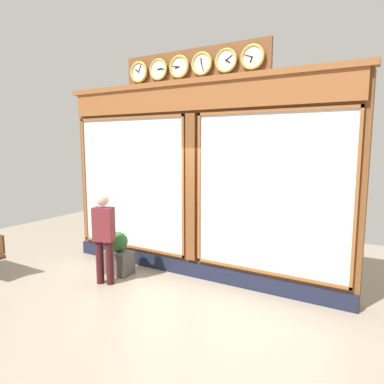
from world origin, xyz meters
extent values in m
plane|color=gray|center=(0.00, 2.80, 0.00)|extent=(14.00, 14.00, 0.00)
cube|color=brown|center=(0.00, -0.15, 1.83)|extent=(5.94, 0.30, 3.65)
cube|color=#191E33|center=(0.00, 0.02, 0.14)|extent=(5.94, 0.08, 0.28)
cube|color=brown|center=(0.00, 0.04, 3.42)|extent=(5.83, 0.08, 0.46)
cube|color=brown|center=(0.00, 0.02, 3.70)|extent=(6.06, 0.20, 0.10)
cube|color=silver|center=(-1.51, 0.01, 1.74)|extent=(2.62, 0.02, 2.69)
cube|color=brown|center=(-1.51, 0.04, 3.11)|extent=(2.72, 0.04, 0.05)
cube|color=brown|center=(-1.51, 0.04, 0.37)|extent=(2.72, 0.04, 0.05)
cube|color=brown|center=(-2.85, 0.04, 1.74)|extent=(0.05, 0.04, 2.79)
cube|color=brown|center=(-0.18, 0.04, 1.74)|extent=(0.05, 0.04, 2.79)
cube|color=silver|center=(1.51, 0.01, 1.74)|extent=(2.62, 0.02, 2.69)
cube|color=brown|center=(1.51, 0.04, 3.11)|extent=(2.72, 0.04, 0.05)
cube|color=brown|center=(1.51, 0.04, 0.37)|extent=(2.72, 0.04, 0.05)
cube|color=brown|center=(2.85, 0.04, 1.74)|extent=(0.05, 0.04, 2.79)
cube|color=brown|center=(0.18, 0.04, 1.74)|extent=(0.05, 0.04, 2.79)
cube|color=brown|center=(0.00, 0.03, 1.74)|extent=(0.20, 0.10, 2.79)
cube|color=brown|center=(0.00, -0.02, 3.98)|extent=(2.96, 0.06, 0.60)
cylinder|color=silver|center=(-1.18, 0.06, 3.98)|extent=(0.33, 0.02, 0.33)
torus|color=gold|center=(-1.18, 0.06, 3.98)|extent=(0.41, 0.05, 0.41)
cube|color=black|center=(-1.16, 0.07, 3.94)|extent=(0.05, 0.01, 0.09)
cube|color=black|center=(-1.11, 0.07, 4.01)|extent=(0.14, 0.01, 0.06)
sphere|color=black|center=(-1.18, 0.08, 3.98)|extent=(0.02, 0.02, 0.02)
cylinder|color=silver|center=(-0.71, 0.06, 3.98)|extent=(0.33, 0.02, 0.33)
torus|color=gold|center=(-0.71, 0.06, 3.98)|extent=(0.41, 0.05, 0.41)
cube|color=black|center=(-0.75, 0.07, 3.96)|extent=(0.09, 0.01, 0.06)
cube|color=black|center=(-0.77, 0.07, 4.02)|extent=(0.13, 0.01, 0.08)
sphere|color=black|center=(-0.71, 0.08, 3.98)|extent=(0.02, 0.02, 0.02)
cylinder|color=silver|center=(-0.24, 0.06, 3.98)|extent=(0.33, 0.02, 0.33)
torus|color=gold|center=(-0.24, 0.06, 3.98)|extent=(0.41, 0.05, 0.41)
cube|color=black|center=(-0.23, 0.07, 4.03)|extent=(0.03, 0.01, 0.09)
cube|color=black|center=(-0.26, 0.07, 3.91)|extent=(0.05, 0.01, 0.14)
sphere|color=black|center=(-0.24, 0.08, 3.98)|extent=(0.02, 0.02, 0.02)
cylinder|color=silver|center=(0.24, 0.06, 3.98)|extent=(0.33, 0.02, 0.33)
torus|color=gold|center=(0.24, 0.06, 3.98)|extent=(0.42, 0.06, 0.42)
cube|color=black|center=(0.28, 0.07, 3.97)|extent=(0.09, 0.01, 0.04)
cube|color=black|center=(0.31, 0.07, 3.99)|extent=(0.14, 0.01, 0.03)
sphere|color=black|center=(0.24, 0.08, 3.98)|extent=(0.02, 0.02, 0.02)
cylinder|color=silver|center=(0.71, 0.06, 3.98)|extent=(0.33, 0.02, 0.33)
torus|color=gold|center=(0.71, 0.06, 3.98)|extent=(0.41, 0.04, 0.41)
cube|color=black|center=(0.66, 0.07, 3.99)|extent=(0.09, 0.01, 0.03)
cube|color=black|center=(0.64, 0.07, 3.98)|extent=(0.14, 0.01, 0.02)
sphere|color=black|center=(0.71, 0.08, 3.98)|extent=(0.02, 0.02, 0.02)
cylinder|color=silver|center=(1.18, 0.06, 3.98)|extent=(0.33, 0.02, 0.33)
torus|color=gold|center=(1.18, 0.06, 3.98)|extent=(0.42, 0.06, 0.42)
cube|color=black|center=(1.22, 0.07, 4.01)|extent=(0.08, 0.01, 0.07)
cube|color=black|center=(1.15, 0.07, 4.05)|extent=(0.08, 0.01, 0.13)
sphere|color=black|center=(1.18, 0.08, 3.98)|extent=(0.02, 0.02, 0.02)
cylinder|color=#3A1316|center=(1.30, 1.17, 0.41)|extent=(0.14, 0.14, 0.82)
cylinder|color=#3A1316|center=(1.11, 1.10, 0.41)|extent=(0.14, 0.14, 0.82)
cube|color=maroon|center=(1.20, 1.14, 1.13)|extent=(0.41, 0.32, 0.62)
sphere|color=tan|center=(1.20, 1.14, 1.58)|extent=(0.22, 0.22, 0.22)
cube|color=#4C4742|center=(1.33, 0.63, 0.23)|extent=(0.56, 0.36, 0.47)
sphere|color=#285623|center=(1.33, 0.63, 0.66)|extent=(0.38, 0.38, 0.38)
camera|label=1|loc=(-3.29, 5.62, 2.57)|focal=32.29mm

